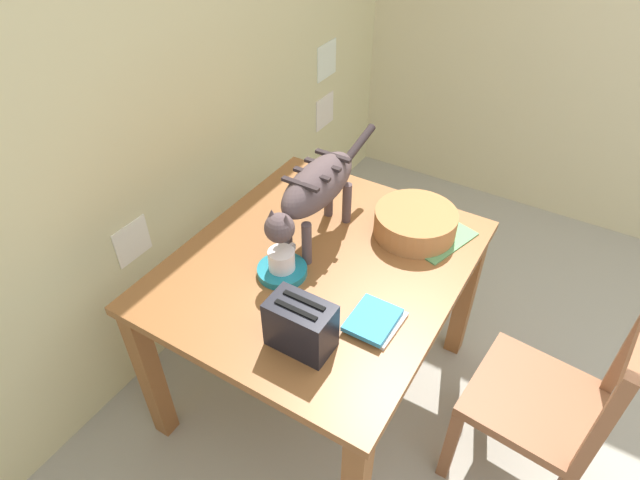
{
  "coord_description": "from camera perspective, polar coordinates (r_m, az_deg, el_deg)",
  "views": [
    {
      "loc": [
        -1.21,
        0.62,
        2.04
      ],
      "look_at": [
        0.02,
        1.36,
        0.85
      ],
      "focal_mm": 29.6,
      "sensor_mm": 36.0,
      "label": 1
    }
  ],
  "objects": [
    {
      "name": "book_stack",
      "position": [
        1.71,
        5.93,
        -8.68
      ],
      "size": [
        0.19,
        0.15,
        0.03
      ],
      "color": "silver",
      "rests_on": "dining_table"
    },
    {
      "name": "wooden_chair_near",
      "position": [
        2.05,
        23.35,
        -15.83
      ],
      "size": [
        0.46,
        0.46,
        0.93
      ],
      "rotation": [
        0.0,
        0.0,
        -0.09
      ],
      "color": "brown",
      "rests_on": "ground_plane"
    },
    {
      "name": "wicker_basket",
      "position": [
        2.05,
        10.26,
        1.89
      ],
      "size": [
        0.32,
        0.32,
        0.1
      ],
      "color": "#B47744",
      "rests_on": "dining_table"
    },
    {
      "name": "cat",
      "position": [
        1.89,
        -0.49,
        5.48
      ],
      "size": [
        0.71,
        0.15,
        0.32
      ],
      "rotation": [
        0.0,
        0.0,
        1.56
      ],
      "color": "#534244",
      "rests_on": "dining_table"
    },
    {
      "name": "magazine",
      "position": [
        2.09,
        12.32,
        0.48
      ],
      "size": [
        0.32,
        0.29,
        0.01
      ],
      "primitive_type": "cube",
      "rotation": [
        0.0,
        0.0,
        -0.3
      ],
      "color": "#569257",
      "rests_on": "dining_table"
    },
    {
      "name": "wall_rear",
      "position": [
        2.12,
        -19.94,
        15.34
      ],
      "size": [
        4.45,
        0.11,
        2.5
      ],
      "color": "beige",
      "rests_on": "ground_plane"
    },
    {
      "name": "saucer_bowl",
      "position": [
        1.88,
        -4.11,
        -3.31
      ],
      "size": [
        0.18,
        0.18,
        0.03
      ],
      "primitive_type": "cylinder",
      "color": "teal",
      "rests_on": "dining_table"
    },
    {
      "name": "coffee_mug",
      "position": [
        1.84,
        -4.13,
        -2.08
      ],
      "size": [
        0.13,
        0.09,
        0.08
      ],
      "color": "white",
      "rests_on": "saucer_bowl"
    },
    {
      "name": "toaster",
      "position": [
        1.6,
        -2.1,
        -9.21
      ],
      "size": [
        0.12,
        0.2,
        0.18
      ],
      "color": "black",
      "rests_on": "dining_table"
    },
    {
      "name": "dining_table",
      "position": [
        1.99,
        0.0,
        -4.23
      ],
      "size": [
        1.14,
        0.99,
        0.75
      ],
      "color": "brown",
      "rests_on": "ground_plane"
    }
  ]
}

